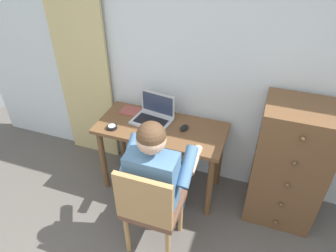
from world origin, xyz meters
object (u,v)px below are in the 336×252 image
laptop (154,115)px  desk_clock (112,127)px  computer_mouse (184,128)px  notebook_pad (132,111)px  dresser (288,165)px  person_seated (159,172)px  desk (161,138)px  chair (150,207)px

laptop → desk_clock: laptop is taller
computer_mouse → notebook_pad: 0.56m
dresser → person_seated: 1.09m
desk → person_seated: (0.17, -0.50, 0.08)m
desk_clock → laptop: bearing=40.0°
laptop → notebook_pad: size_ratio=1.77×
laptop → person_seated: bearing=-65.3°
desk_clock → chair: bearing=-42.7°
laptop → chair: bearing=-70.6°
desk → notebook_pad: size_ratio=5.46×
desk → computer_mouse: bearing=9.0°
chair → person_seated: size_ratio=0.74×
dresser → laptop: 1.22m
desk → person_seated: size_ratio=0.95×
laptop → desk_clock: bearing=-140.0°
person_seated → laptop: 0.65m
dresser → computer_mouse: size_ratio=11.29×
chair → notebook_pad: size_ratio=4.23×
dresser → notebook_pad: size_ratio=5.38×
desk → desk_clock: desk_clock is taller
person_seated → notebook_pad: bearing=128.8°
person_seated → desk_clock: 0.66m
laptop → desk_clock: size_ratio=4.13×
dresser → notebook_pad: dresser is taller
laptop → desk_clock: (-0.29, -0.25, -0.04)m
laptop → computer_mouse: 0.31m
dresser → chair: bearing=-142.0°
dresser → desk_clock: dresser is taller
desk → computer_mouse: size_ratio=11.46×
dresser → desk_clock: bearing=-171.9°
chair → desk: bearing=103.7°
dresser → laptop: dresser is taller
computer_mouse → person_seated: bearing=-79.4°
person_seated → notebook_pad: person_seated is taller
dresser → computer_mouse: bearing=-179.1°
dresser → laptop: size_ratio=3.04×
laptop → dresser: bearing=-1.6°
desk → laptop: bearing=141.6°
dresser → person_seated: size_ratio=0.94×
laptop → desk_clock: 0.39m
dresser → chair: 1.19m
laptop → notebook_pad: 0.25m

